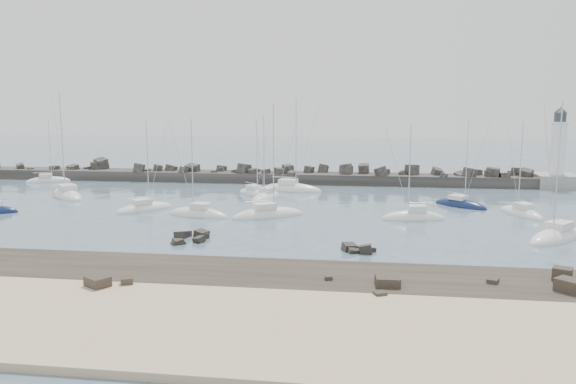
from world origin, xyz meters
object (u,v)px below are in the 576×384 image
object	(u,v)px
sailboat_3	(145,209)
sailboat_13	(255,194)
sailboat_1	(67,196)
sailboat_9	(413,218)
sailboat_10	(521,214)
sailboat_11	(556,238)
sailboat_8	(460,205)
sailboat_7	(268,216)
sailboat_6	(266,198)
sailboat_4	(291,190)
sailboat_14	(48,181)
sailboat_5	(198,215)
lighthouse	(556,170)

from	to	relation	value
sailboat_3	sailboat_13	xyz separation A→B (m)	(12.17, 15.17, 0.00)
sailboat_1	sailboat_9	size ratio (longest dim) A/B	1.35
sailboat_10	sailboat_11	xyz separation A→B (m)	(0.15, -13.52, 0.01)
sailboat_8	sailboat_10	bearing A→B (deg)	-39.96
sailboat_7	sailboat_13	xyz separation A→B (m)	(-5.20, 17.29, -0.01)
sailboat_6	sailboat_7	world-z (taller)	sailboat_7
sailboat_4	sailboat_11	distance (m)	44.51
sailboat_3	sailboat_13	bearing A→B (deg)	51.28
sailboat_14	sailboat_10	bearing A→B (deg)	-15.27
sailboat_8	sailboat_1	bearing A→B (deg)	179.91
sailboat_10	sailboat_14	distance (m)	81.73
sailboat_8	sailboat_5	bearing A→B (deg)	-160.64
sailboat_3	sailboat_1	bearing A→B (deg)	150.69
sailboat_3	sailboat_8	world-z (taller)	sailboat_3
sailboat_4	sailboat_14	bearing A→B (deg)	174.24
sailboat_5	sailboat_6	world-z (taller)	sailboat_6
sailboat_1	sailboat_14	distance (m)	20.23
sailboat_5	sailboat_4	bearing A→B (deg)	69.21
sailboat_5	sailboat_9	distance (m)	27.25
sailboat_1	sailboat_10	world-z (taller)	sailboat_1
sailboat_10	sailboat_6	bearing A→B (deg)	167.00
sailboat_3	sailboat_6	xyz separation A→B (m)	(14.61, 11.66, 0.01)
sailboat_3	sailboat_5	distance (m)	8.90
sailboat_8	sailboat_14	size ratio (longest dim) A/B	1.04
sailboat_6	sailboat_13	world-z (taller)	sailboat_6
lighthouse	sailboat_5	size ratio (longest dim) A/B	1.08
lighthouse	sailboat_4	world-z (taller)	sailboat_4
sailboat_11	sailboat_13	distance (m)	45.27
lighthouse	sailboat_4	distance (m)	46.46
sailboat_5	sailboat_10	size ratio (longest dim) A/B	1.04
sailboat_3	sailboat_13	distance (m)	19.45
sailboat_6	sailboat_11	world-z (taller)	sailboat_11
lighthouse	sailboat_4	bearing A→B (deg)	-166.66
sailboat_3	sailboat_7	xyz separation A→B (m)	(17.36, -2.12, 0.01)
sailboat_5	sailboat_9	bearing A→B (deg)	3.22
sailboat_4	sailboat_7	distance (m)	22.52
sailboat_6	sailboat_14	distance (m)	45.80
sailboat_5	sailboat_8	bearing A→B (deg)	19.36
lighthouse	sailboat_14	world-z (taller)	lighthouse
sailboat_3	sailboat_9	xyz separation A→B (m)	(35.61, -1.40, 0.02)
sailboat_6	sailboat_9	bearing A→B (deg)	-31.88
sailboat_6	sailboat_11	xyz separation A→B (m)	(35.21, -21.61, 0.00)
sailboat_1	sailboat_8	distance (m)	59.48
sailboat_4	sailboat_9	xyz separation A→B (m)	(18.35, -21.80, 0.00)
sailboat_6	sailboat_10	xyz separation A→B (m)	(35.05, -8.09, -0.00)
sailboat_5	sailboat_9	xyz separation A→B (m)	(27.21, 1.53, 0.01)
sailboat_1	sailboat_9	distance (m)	53.24
sailboat_3	sailboat_7	size ratio (longest dim) A/B	0.87
lighthouse	sailboat_13	distance (m)	52.76
sailboat_9	sailboat_11	xyz separation A→B (m)	(14.21, -8.55, -0.01)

